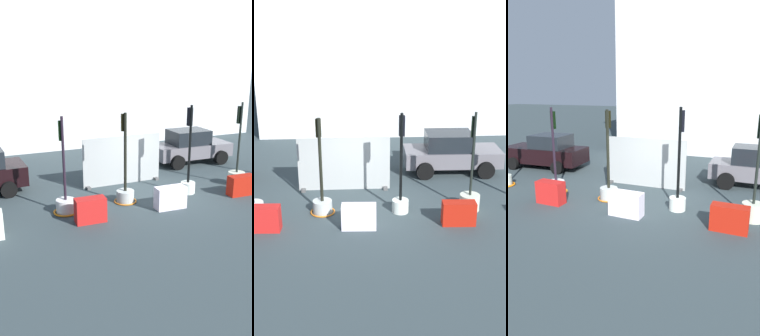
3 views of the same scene
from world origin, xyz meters
TOP-DOWN VIEW (x-y plane):
  - ground_plane at (0.00, 0.00)m, footprint 120.00×120.00m
  - traffic_light_2 at (-1.30, -0.13)m, footprint 0.86×0.86m
  - traffic_light_3 at (1.40, -0.23)m, footprint 0.57×0.57m
  - traffic_light_4 at (3.84, -0.20)m, footprint 0.70×0.70m
  - construction_barrier_1 at (-3.08, -1.33)m, footprint 1.04×0.52m
  - construction_barrier_2 at (-0.06, -1.35)m, footprint 1.13×0.53m
  - construction_barrier_3 at (3.21, -1.28)m, footprint 1.11×0.50m
  - car_grey_saloon at (3.94, 3.59)m, footprint 4.08×2.10m
  - building_main_facade at (3.50, 13.53)m, footprint 17.88×9.88m
  - site_fence_panel at (-0.56, 1.88)m, footprint 3.51×0.50m

SIDE VIEW (x-z plane):
  - ground_plane at x=0.00m, z-range 0.00..0.00m
  - construction_barrier_3 at x=3.21m, z-range 0.00..0.79m
  - construction_barrier_2 at x=-0.06m, z-range 0.00..0.81m
  - construction_barrier_1 at x=-3.08m, z-range 0.00..0.83m
  - traffic_light_2 at x=-1.30m, z-range -1.14..2.24m
  - traffic_light_4 at x=3.84m, z-range -1.20..2.32m
  - traffic_light_3 at x=1.40m, z-range -0.95..2.58m
  - car_grey_saloon at x=3.94m, z-range -0.01..1.71m
  - site_fence_panel at x=-0.56m, z-range -0.05..2.03m
  - building_main_facade at x=3.50m, z-range 0.03..12.91m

